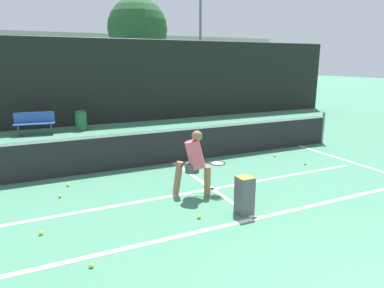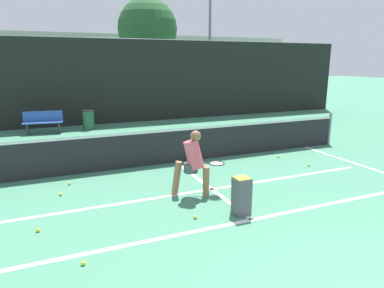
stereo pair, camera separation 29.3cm
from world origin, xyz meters
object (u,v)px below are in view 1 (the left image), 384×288
object	(u,v)px
parked_car	(2,105)
ball_hopper	(245,194)
courtside_bench	(35,123)
player_practicing	(195,161)
trash_bin	(81,120)

from	to	relation	value
parked_car	ball_hopper	bearing A→B (deg)	-71.87
ball_hopper	courtside_bench	bearing A→B (deg)	109.83
courtside_bench	player_practicing	bearing A→B (deg)	-63.17
player_practicing	courtside_bench	distance (m)	8.59
trash_bin	courtside_bench	bearing A→B (deg)	-173.45
player_practicing	ball_hopper	xyz separation A→B (m)	(0.45, -1.18, -0.38)
ball_hopper	parked_car	world-z (taller)	parked_car
player_practicing	courtside_bench	xyz separation A→B (m)	(-2.89, 8.09, -0.29)
courtside_bench	parked_car	distance (m)	5.34
player_practicing	parked_car	size ratio (longest dim) A/B	0.33
ball_hopper	parked_car	bearing A→B (deg)	108.13
ball_hopper	parked_car	xyz separation A→B (m)	(-4.72, 14.42, 0.28)
ball_hopper	trash_bin	xyz separation A→B (m)	(-1.62, 9.46, 0.03)
trash_bin	ball_hopper	bearing A→B (deg)	-80.31
parked_car	courtside_bench	bearing A→B (deg)	-75.00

